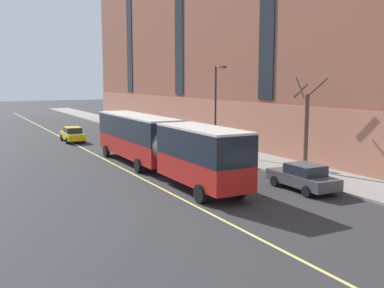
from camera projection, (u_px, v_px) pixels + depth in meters
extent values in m
plane|color=#303033|center=(199.00, 189.00, 26.45)|extent=(260.00, 260.00, 0.00)
cube|color=gray|center=(283.00, 166.00, 33.13)|extent=(4.48, 160.00, 0.15)
cube|color=#B67058|center=(337.00, 141.00, 31.22)|extent=(0.14, 110.00, 4.40)
cube|color=#1E232B|center=(179.00, 1.00, 51.05)|extent=(0.10, 2.00, 21.27)
cube|color=#1E232B|center=(129.00, 18.00, 65.49)|extent=(0.10, 2.00, 21.27)
cube|color=red|center=(137.00, 147.00, 34.47)|extent=(2.46, 11.41, 1.35)
cube|color=black|center=(137.00, 127.00, 34.26)|extent=(2.47, 11.41, 1.65)
cube|color=silver|center=(137.00, 116.00, 34.14)|extent=(2.48, 11.41, 0.12)
cube|color=#19232D|center=(113.00, 123.00, 39.31)|extent=(2.25, 0.08, 1.24)
cube|color=orange|center=(113.00, 114.00, 39.20)|extent=(1.71, 0.06, 0.28)
cube|color=black|center=(114.00, 145.00, 39.59)|extent=(2.39, 0.12, 0.24)
cube|color=white|center=(104.00, 143.00, 39.16)|extent=(0.28, 0.06, 0.18)
cube|color=white|center=(123.00, 141.00, 39.95)|extent=(0.28, 0.06, 0.18)
cylinder|color=#595651|center=(171.00, 147.00, 28.92)|extent=(2.32, 1.00, 2.32)
cube|color=red|center=(202.00, 170.00, 25.46)|extent=(2.45, 7.19, 1.35)
cube|color=black|center=(202.00, 144.00, 25.25)|extent=(2.46, 7.19, 1.65)
cube|color=silver|center=(202.00, 128.00, 25.12)|extent=(2.48, 7.19, 0.12)
cylinder|color=black|center=(106.00, 151.00, 37.51)|extent=(0.30, 1.00, 1.00)
cylinder|color=black|center=(134.00, 149.00, 38.64)|extent=(0.30, 1.00, 1.00)
cylinder|color=black|center=(138.00, 166.00, 31.02)|extent=(0.30, 1.00, 1.00)
cylinder|color=black|center=(170.00, 163.00, 32.15)|extent=(0.30, 1.00, 1.00)
cylinder|color=black|center=(200.00, 194.00, 23.27)|extent=(0.30, 1.00, 1.00)
cylinder|color=black|center=(240.00, 189.00, 24.40)|extent=(0.30, 1.00, 1.00)
cube|color=#4C4C51|center=(302.00, 179.00, 26.13)|extent=(1.93, 4.69, 0.64)
cube|color=#232D38|center=(305.00, 170.00, 25.84)|extent=(1.65, 2.13, 0.56)
cube|color=#4C4C51|center=(305.00, 165.00, 25.80)|extent=(1.61, 2.04, 0.04)
cylinder|color=black|center=(275.00, 181.00, 27.05)|extent=(0.24, 0.65, 0.64)
cylinder|color=black|center=(298.00, 178.00, 27.84)|extent=(0.24, 0.65, 0.64)
cylinder|color=black|center=(307.00, 192.00, 24.50)|extent=(0.24, 0.65, 0.64)
cylinder|color=black|center=(331.00, 188.00, 25.29)|extent=(0.24, 0.65, 0.64)
cube|color=#B7B7BC|center=(183.00, 145.00, 39.96)|extent=(1.85, 4.31, 0.64)
cube|color=#232D38|center=(185.00, 139.00, 39.69)|extent=(1.61, 1.95, 0.56)
cube|color=#B7B7BC|center=(185.00, 135.00, 39.64)|extent=(1.57, 1.86, 0.04)
cylinder|color=black|center=(168.00, 148.00, 40.74)|extent=(0.23, 0.64, 0.64)
cylinder|color=black|center=(185.00, 146.00, 41.58)|extent=(0.23, 0.64, 0.64)
cylinder|color=black|center=(182.00, 152.00, 38.43)|extent=(0.23, 0.64, 0.64)
cylinder|color=black|center=(199.00, 150.00, 39.26)|extent=(0.23, 0.64, 0.64)
cube|color=#B21E19|center=(114.00, 126.00, 56.83)|extent=(1.85, 4.78, 0.64)
cube|color=#232D38|center=(115.00, 122.00, 56.53)|extent=(1.61, 2.16, 0.56)
cube|color=#B21E19|center=(115.00, 119.00, 56.49)|extent=(1.57, 2.06, 0.04)
cylinder|color=black|center=(104.00, 128.00, 57.74)|extent=(0.23, 0.64, 0.64)
cylinder|color=black|center=(117.00, 127.00, 58.57)|extent=(0.23, 0.64, 0.64)
cylinder|color=black|center=(111.00, 130.00, 55.17)|extent=(0.23, 0.64, 0.64)
cylinder|color=black|center=(125.00, 129.00, 56.00)|extent=(0.23, 0.64, 0.64)
cube|color=navy|center=(221.00, 155.00, 34.55)|extent=(1.96, 4.47, 0.64)
cube|color=#232D38|center=(222.00, 148.00, 34.27)|extent=(1.65, 2.04, 0.56)
cube|color=navy|center=(222.00, 144.00, 34.23)|extent=(1.61, 1.95, 0.04)
cylinder|color=black|center=(203.00, 157.00, 35.44)|extent=(0.25, 0.65, 0.64)
cylinder|color=black|center=(222.00, 156.00, 36.19)|extent=(0.25, 0.65, 0.64)
cylinder|color=black|center=(220.00, 163.00, 33.00)|extent=(0.25, 0.65, 0.64)
cylinder|color=black|center=(240.00, 161.00, 33.75)|extent=(0.25, 0.65, 0.64)
cube|color=#B21E19|center=(138.00, 133.00, 49.40)|extent=(1.79, 4.75, 0.64)
cube|color=#232D38|center=(138.00, 128.00, 49.10)|extent=(1.57, 2.14, 0.56)
cube|color=#B21E19|center=(138.00, 125.00, 49.06)|extent=(1.53, 2.04, 0.04)
cylinder|color=black|center=(126.00, 135.00, 50.32)|extent=(0.22, 0.64, 0.64)
cylinder|color=black|center=(140.00, 134.00, 51.13)|extent=(0.22, 0.64, 0.64)
cylinder|color=black|center=(135.00, 138.00, 47.75)|extent=(0.22, 0.64, 0.64)
cylinder|color=black|center=(150.00, 137.00, 48.56)|extent=(0.22, 0.64, 0.64)
cube|color=yellow|center=(72.00, 136.00, 46.98)|extent=(1.85, 4.80, 0.64)
cube|color=#232D38|center=(73.00, 130.00, 46.69)|extent=(1.58, 2.18, 0.56)
cube|color=yellow|center=(73.00, 127.00, 46.65)|extent=(1.54, 2.09, 0.04)
cylinder|color=black|center=(62.00, 138.00, 47.96)|extent=(0.24, 0.65, 0.64)
cylinder|color=black|center=(78.00, 137.00, 48.71)|extent=(0.24, 0.65, 0.64)
cylinder|color=black|center=(67.00, 141.00, 45.35)|extent=(0.24, 0.65, 0.64)
cylinder|color=black|center=(84.00, 140.00, 46.09)|extent=(0.24, 0.65, 0.64)
cylinder|color=brown|center=(306.00, 132.00, 31.00)|extent=(0.30, 0.30, 5.28)
cylinder|color=brown|center=(317.00, 88.00, 31.02)|extent=(0.23, 1.83, 1.36)
cylinder|color=brown|center=(301.00, 91.00, 31.11)|extent=(1.31, 0.26, 0.96)
cylinder|color=brown|center=(300.00, 87.00, 30.43)|extent=(0.45, 1.28, 1.41)
cylinder|color=#2D2D30|center=(215.00, 110.00, 38.05)|extent=(0.16, 0.16, 7.43)
cylinder|color=#2D2D30|center=(219.00, 67.00, 37.06)|extent=(0.10, 1.10, 0.10)
cube|color=#3D3D3F|center=(223.00, 67.00, 36.59)|extent=(0.36, 0.60, 0.20)
cube|color=#E0D66B|center=(149.00, 182.00, 28.18)|extent=(0.16, 140.00, 0.01)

